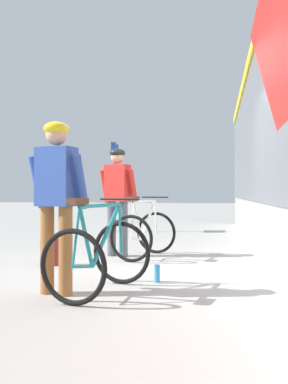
% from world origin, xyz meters
% --- Properties ---
extents(ground_plane, '(80.00, 80.00, 0.00)m').
position_xyz_m(ground_plane, '(0.00, 0.00, 0.00)').
color(ground_plane, '#A09E99').
extents(cyclist_near_in_blue, '(0.65, 0.39, 1.76)m').
position_xyz_m(cyclist_near_in_blue, '(-0.67, -1.51, 1.05)').
color(cyclist_near_in_blue, '#935B2D').
rests_on(cyclist_near_in_blue, ground).
extents(cyclist_far_in_red, '(0.66, 0.41, 1.76)m').
position_xyz_m(cyclist_far_in_red, '(-0.66, 1.16, 1.05)').
color(cyclist_far_in_red, '#4C515B').
rests_on(cyclist_far_in_red, ground).
extents(bicycle_near_teal, '(0.93, 1.20, 0.99)m').
position_xyz_m(bicycle_near_teal, '(-0.25, -1.41, 0.40)').
color(bicycle_near_teal, black).
rests_on(bicycle_near_teal, ground).
extents(bicycle_far_white, '(0.94, 1.21, 0.99)m').
position_xyz_m(bicycle_far_white, '(-0.21, 1.10, 0.40)').
color(bicycle_far_white, black).
rests_on(bicycle_far_white, ground).
extents(backpack_on_platform, '(0.31, 0.22, 0.40)m').
position_xyz_m(backpack_on_platform, '(-1.40, 0.15, 0.20)').
color(backpack_on_platform, maroon).
rests_on(backpack_on_platform, ground).
extents(water_bottle_near_the_bikes, '(0.07, 0.07, 0.20)m').
position_xyz_m(water_bottle_near_the_bikes, '(0.26, -0.76, 0.10)').
color(water_bottle_near_the_bikes, '#338CCC').
rests_on(water_bottle_near_the_bikes, ground).
extents(water_bottle_by_the_backpack, '(0.07, 0.07, 0.22)m').
position_xyz_m(water_bottle_by_the_backpack, '(-1.31, 0.14, 0.11)').
color(water_bottle_by_the_backpack, '#338CCC').
rests_on(water_bottle_by_the_backpack, ground).
extents(platform_sign_post, '(0.08, 0.70, 2.40)m').
position_xyz_m(platform_sign_post, '(-1.75, 5.44, 1.62)').
color(platform_sign_post, '#595B60').
rests_on(platform_sign_post, ground).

